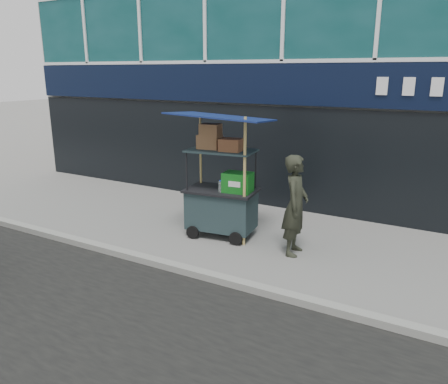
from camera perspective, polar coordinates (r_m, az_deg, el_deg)
The scene contains 4 objects.
ground at distance 7.49m, azimuth -4.90°, elevation -9.76°, with size 80.00×80.00×0.00m, color slate.
curb at distance 7.32m, azimuth -5.81°, elevation -9.90°, with size 80.00×0.18×0.12m, color gray.
vendor_cart at distance 8.55m, azimuth -0.24°, elevation -0.24°, with size 1.98×1.51×2.47m.
vendor_man at distance 7.79m, azimuth 9.33°, elevation -1.74°, with size 0.66×0.43×1.81m, color #26281D.
Camera 1 is at (3.88, -5.55, 3.19)m, focal length 35.00 mm.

